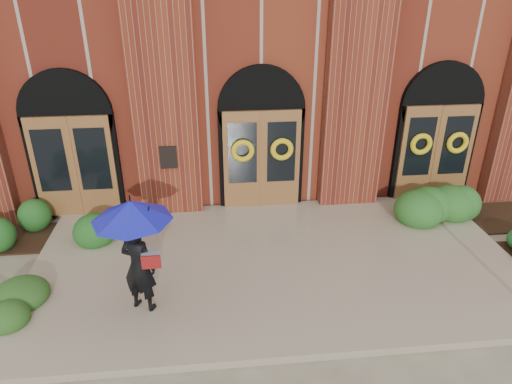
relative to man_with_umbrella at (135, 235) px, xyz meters
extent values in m
plane|color=tan|center=(2.57, 1.04, -1.64)|extent=(90.00, 90.00, 0.00)
cube|color=gray|center=(2.57, 1.19, -1.57)|extent=(10.00, 5.30, 0.15)
cube|color=maroon|center=(2.57, 9.94, 1.86)|extent=(16.00, 12.00, 7.00)
cube|color=black|center=(0.32, 3.51, 0.01)|extent=(0.40, 0.05, 0.55)
cube|color=maroon|center=(0.32, 3.77, 1.86)|extent=(1.50, 0.45, 7.00)
cube|color=maroon|center=(4.82, 3.77, 1.86)|extent=(1.50, 0.45, 7.00)
cube|color=#9A6832|center=(-1.93, 3.75, -0.24)|extent=(1.90, 0.10, 2.50)
cylinder|color=black|center=(-1.93, 3.89, 1.01)|extent=(2.10, 0.22, 2.10)
cube|color=#9A6832|center=(2.57, 3.75, -0.24)|extent=(1.90, 0.10, 2.50)
cylinder|color=black|center=(2.57, 3.89, 1.01)|extent=(2.10, 0.22, 2.10)
cube|color=#9A6832|center=(7.07, 3.75, -0.24)|extent=(1.90, 0.10, 2.50)
cylinder|color=black|center=(7.07, 3.89, 1.01)|extent=(2.10, 0.22, 2.10)
torus|color=yellow|center=(2.09, 3.63, 0.06)|extent=(0.57, 0.13, 0.57)
torus|color=yellow|center=(3.05, 3.63, 0.06)|extent=(0.57, 0.13, 0.57)
torus|color=yellow|center=(6.59, 3.63, 0.06)|extent=(0.57, 0.13, 0.57)
torus|color=yellow|center=(7.55, 3.63, 0.06)|extent=(0.57, 0.13, 0.57)
imported|color=black|center=(0.00, 0.00, -0.63)|extent=(0.74, 0.64, 1.73)
cone|color=#1618AD|center=(0.00, 0.00, 0.47)|extent=(1.77, 1.77, 0.35)
cylinder|color=black|center=(0.05, -0.05, 0.01)|extent=(0.02, 0.02, 0.58)
cube|color=#B3B6B8|center=(0.25, -0.14, -0.40)|extent=(0.36, 0.28, 0.25)
cube|color=maroon|center=(0.25, -0.23, -0.40)|extent=(0.30, 0.15, 0.25)
ellipsoid|color=#1F521B|center=(-2.63, 2.88, -1.27)|extent=(2.89, 1.15, 0.74)
ellipsoid|color=#275C20|center=(7.77, 2.68, -1.22)|extent=(3.29, 1.32, 0.85)
camera|label=1|loc=(1.32, -6.69, 3.94)|focal=32.00mm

